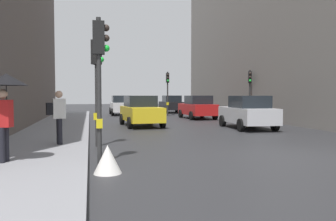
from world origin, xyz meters
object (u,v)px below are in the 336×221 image
Objects in this scene: traffic_light_mid_street at (250,85)px; traffic_light_near_left at (100,63)px; traffic_light_near_right at (97,71)px; car_dark_suv at (171,104)px; car_red_sedan at (197,107)px; pedestrian_with_umbrella at (5,93)px; warning_sign_triangle at (108,159)px; pedestrian_with_black_backpack at (58,114)px; car_yellow_taxi at (141,111)px; car_silver_hatchback at (248,112)px; car_white_compact at (121,105)px; traffic_light_far_median at (168,85)px.

traffic_light_near_left is (-10.89, -12.94, 0.12)m from traffic_light_mid_street.
traffic_light_near_right is 0.89× the size of car_dark_suv.
pedestrian_with_umbrella is at bearing -123.12° from car_red_sedan.
traffic_light_near_right reaches higher than warning_sign_triangle.
traffic_light_mid_street reaches higher than pedestrian_with_umbrella.
traffic_light_near_left is at bearing -64.42° from pedestrian_with_black_backpack.
pedestrian_with_black_backpack is at bearing -117.58° from car_yellow_taxi.
car_yellow_taxi is (-5.25, -13.92, 0.00)m from car_dark_suv.
pedestrian_with_black_backpack is (-1.29, -0.24, -1.45)m from traffic_light_near_right.
pedestrian_with_umbrella reaches higher than car_dark_suv.
warning_sign_triangle is (-7.80, -8.53, -0.55)m from car_silver_hatchback.
car_red_sedan is at bearing 44.40° from car_yellow_taxi.
car_white_compact is at bearing 110.70° from car_silver_hatchback.
car_silver_hatchback is at bearing 47.58° from warning_sign_triangle.
car_silver_hatchback and car_red_sedan have the same top height.
car_white_compact is at bearing 77.55° from pedestrian_with_umbrella.
traffic_light_near_left is at bearing -104.37° from car_yellow_taxi.
traffic_light_far_median reaches higher than pedestrian_with_umbrella.
traffic_light_mid_street is 18.49m from pedestrian_with_umbrella.
traffic_light_mid_street is at bearing 40.00° from pedestrian_with_black_backpack.
traffic_light_near_left is at bearing -96.72° from car_white_compact.
pedestrian_with_umbrella reaches higher than car_silver_hatchback.
traffic_light_near_right is at bearing -150.77° from car_silver_hatchback.
traffic_light_near_right is at bearing -111.23° from traffic_light_far_median.
pedestrian_with_umbrella is at bearing -108.74° from pedestrian_with_black_backpack.
traffic_light_near_left is 17.11m from car_red_sedan.
traffic_light_mid_street is 0.95× the size of traffic_light_near_right.
pedestrian_with_black_backpack reaches higher than car_red_sedan.
traffic_light_near_right is 0.90× the size of car_white_compact.
traffic_light_far_median is 0.89× the size of car_yellow_taxi.
traffic_light_mid_street reaches higher than car_yellow_taxi.
pedestrian_with_umbrella is at bearing -102.45° from car_white_compact.
traffic_light_far_median is at bearing 97.59° from car_silver_hatchback.
traffic_light_near_left is 10.65m from car_yellow_taxi.
car_dark_suv is 14.88m from car_yellow_taxi.
car_dark_suv is at bearing 105.17° from traffic_light_mid_street.
pedestrian_with_umbrella is 3.01m from pedestrian_with_black_backpack.
car_white_compact is 0.99× the size of car_red_sedan.
traffic_light_near_left is at bearing -108.21° from traffic_light_far_median.
traffic_light_mid_street is 0.85× the size of car_dark_suv.
traffic_light_near_right reaches higher than car_white_compact.
warning_sign_triangle is at bearing -102.37° from car_yellow_taxi.
traffic_light_near_left is at bearing 96.04° from warning_sign_triangle.
warning_sign_triangle is (-7.58, -16.33, -0.55)m from car_red_sedan.
car_red_sedan is at bearing -51.26° from car_white_compact.
car_yellow_taxi is 2.01× the size of pedestrian_with_umbrella.
pedestrian_with_umbrella is (-10.10, -24.18, 0.96)m from car_dark_suv.
car_red_sedan is 1.98× the size of pedestrian_with_umbrella.
car_yellow_taxi is at bearing 62.42° from pedestrian_with_black_backpack.
pedestrian_with_black_backpack is (-12.19, -10.23, -1.32)m from traffic_light_mid_street.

